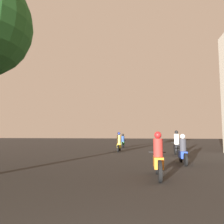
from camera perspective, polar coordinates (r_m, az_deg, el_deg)
motorcycle_orange at (r=7.71m, az=11.98°, el=-11.94°), size 0.60×2.07×1.55m
motorcycle_blue at (r=11.32m, az=18.02°, el=-9.87°), size 0.60×1.90×1.45m
motorcycle_black at (r=15.48m, az=16.52°, el=-8.39°), size 0.60×2.05×1.67m
motorcycle_yellow at (r=17.91m, az=1.85°, el=-8.29°), size 0.60×2.00×1.57m
motorcycle_green at (r=22.73m, az=2.87°, el=-7.84°), size 0.60×2.00×1.42m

